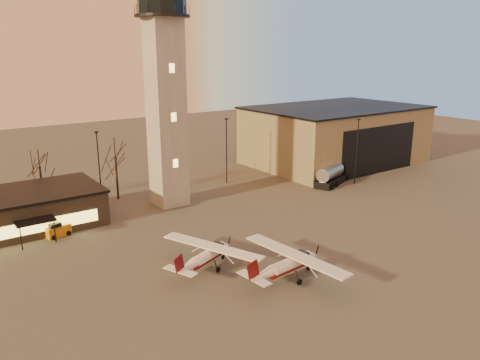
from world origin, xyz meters
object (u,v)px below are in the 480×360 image
object	(u,v)px
hangar	(335,135)
cessna_front	(292,267)
fuel_truck	(333,176)
control_tower	(165,81)
service_cart	(57,231)
cessna_rear	(210,257)

from	to	relation	value
hangar	cessna_front	world-z (taller)	hangar
hangar	fuel_truck	xyz separation A→B (m)	(-10.77, -9.99, -3.90)
cessna_front	control_tower	bearing A→B (deg)	82.49
service_cart	cessna_rear	bearing A→B (deg)	-72.40
hangar	cessna_front	size ratio (longest dim) A/B	2.59
control_tower	hangar	size ratio (longest dim) A/B	1.07
control_tower	fuel_truck	distance (m)	29.99
service_cart	fuel_truck	bearing A→B (deg)	-17.03
control_tower	hangar	xyz separation A→B (m)	(36.00, 3.98, -11.17)
service_cart	cessna_front	bearing A→B (deg)	-70.04
control_tower	cessna_front	size ratio (longest dim) A/B	2.76
cessna_front	service_cart	world-z (taller)	cessna_front
cessna_front	cessna_rear	distance (m)	7.92
hangar	cessna_rear	distance (m)	48.25
cessna_front	hangar	bearing A→B (deg)	33.48
hangar	cessna_front	bearing A→B (deg)	-141.11
hangar	service_cart	bearing A→B (deg)	-172.29
cessna_rear	fuel_truck	world-z (taller)	fuel_truck
cessna_rear	service_cart	size ratio (longest dim) A/B	3.73
control_tower	service_cart	bearing A→B (deg)	-169.11
cessna_front	fuel_truck	distance (m)	32.82
cessna_rear	cessna_front	bearing A→B (deg)	-73.26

